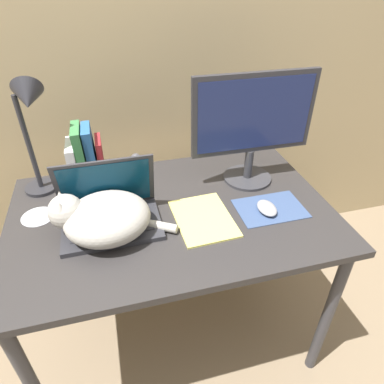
# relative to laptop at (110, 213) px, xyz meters

# --- Properties ---
(wall_back) EXTENTS (8.00, 0.05, 2.60)m
(wall_back) POSITION_rel_laptop_xyz_m (0.23, 0.65, 0.50)
(wall_back) COLOR tan
(wall_back) RESTS_ON ground_plane
(desk) EXTENTS (1.21, 0.77, 0.76)m
(desk) POSITION_rel_laptop_xyz_m (0.23, 0.01, -0.13)
(desk) COLOR #2D2B2B
(desk) RESTS_ON ground_plane
(laptop) EXTENTS (0.34, 0.24, 0.24)m
(laptop) POSITION_rel_laptop_xyz_m (0.00, 0.00, 0.00)
(laptop) COLOR #2D2D33
(laptop) RESTS_ON desk
(cat) EXTENTS (0.42, 0.27, 0.17)m
(cat) POSITION_rel_laptop_xyz_m (-0.02, -0.06, 0.03)
(cat) COLOR #B2ADA3
(cat) RESTS_ON desk
(external_monitor) EXTENTS (0.50, 0.20, 0.46)m
(external_monitor) POSITION_rel_laptop_xyz_m (0.59, 0.15, 0.21)
(external_monitor) COLOR #333338
(external_monitor) RESTS_ON desk
(mousepad) EXTENTS (0.26, 0.18, 0.00)m
(mousepad) POSITION_rel_laptop_xyz_m (0.59, -0.07, -0.05)
(mousepad) COLOR #384C75
(mousepad) RESTS_ON desk
(computer_mouse) EXTENTS (0.07, 0.10, 0.03)m
(computer_mouse) POSITION_rel_laptop_xyz_m (0.57, -0.08, -0.03)
(computer_mouse) COLOR #99999E
(computer_mouse) RESTS_ON mousepad
(book_row) EXTENTS (0.14, 0.15, 0.26)m
(book_row) POSITION_rel_laptop_xyz_m (-0.07, 0.29, 0.07)
(book_row) COLOR white
(book_row) RESTS_ON desk
(desk_lamp) EXTENTS (0.17, 0.17, 0.47)m
(desk_lamp) POSITION_rel_laptop_xyz_m (-0.23, 0.27, 0.27)
(desk_lamp) COLOR #28282D
(desk_lamp) RESTS_ON desk
(notepad) EXTENTS (0.21, 0.28, 0.01)m
(notepad) POSITION_rel_laptop_xyz_m (0.33, -0.07, -0.04)
(notepad) COLOR #E5DB6B
(notepad) RESTS_ON desk
(webcam) EXTENTS (0.05, 0.05, 0.07)m
(webcam) POSITION_rel_laptop_xyz_m (0.14, 0.36, 0.00)
(webcam) COLOR #232328
(webcam) RESTS_ON desk
(cd_disc) EXTENTS (0.12, 0.12, 0.00)m
(cd_disc) POSITION_rel_laptop_xyz_m (-0.26, 0.10, -0.05)
(cd_disc) COLOR silver
(cd_disc) RESTS_ON desk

